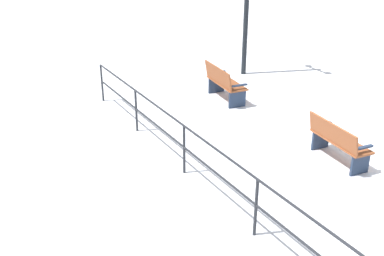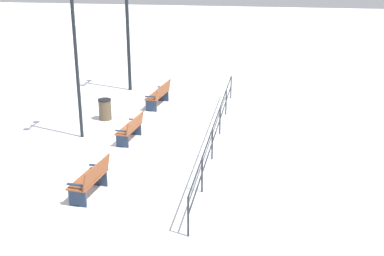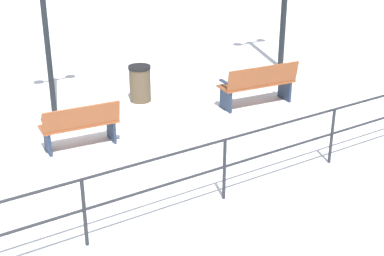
# 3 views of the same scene
# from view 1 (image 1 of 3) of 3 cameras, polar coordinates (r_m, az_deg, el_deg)

# --- Properties ---
(ground_plane) EXTENTS (80.00, 80.00, 0.00)m
(ground_plane) POSITION_cam_1_polar(r_m,az_deg,el_deg) (9.76, 16.83, -3.92)
(ground_plane) COLOR white
(ground_plane) RESTS_ON ground
(bench_second) EXTENTS (0.65, 1.42, 0.85)m
(bench_second) POSITION_cam_1_polar(r_m,az_deg,el_deg) (9.59, 17.25, -1.52)
(bench_second) COLOR brown
(bench_second) RESTS_ON ground
(bench_third) EXTENTS (0.74, 1.47, 0.93)m
(bench_third) POSITION_cam_1_polar(r_m,az_deg,el_deg) (12.34, 3.90, 5.47)
(bench_third) COLOR brown
(bench_third) RESTS_ON ground
(waterfront_railing) EXTENTS (0.05, 11.05, 0.99)m
(waterfront_railing) POSITION_cam_1_polar(r_m,az_deg,el_deg) (7.81, 2.96, -4.58)
(waterfront_railing) COLOR #26282D
(waterfront_railing) RESTS_ON ground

